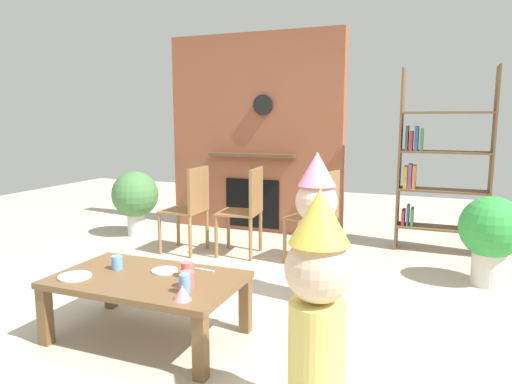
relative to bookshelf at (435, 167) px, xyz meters
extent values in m
plane|color=#BCB29E|center=(-1.37, -2.40, -0.89)|extent=(12.00, 12.00, 0.00)
cube|color=#935138|center=(-2.10, 0.20, 0.31)|extent=(2.20, 0.18, 2.40)
cube|color=black|center=(-2.10, 0.10, -0.54)|extent=(0.70, 0.02, 0.60)
cube|color=brown|center=(-2.10, 0.06, 0.06)|extent=(1.10, 0.10, 0.04)
cylinder|color=black|center=(-1.95, 0.08, 0.66)|extent=(0.24, 0.04, 0.24)
cube|color=brown|center=(-0.36, 0.00, 0.06)|extent=(0.02, 0.28, 1.90)
cube|color=brown|center=(0.52, 0.00, 0.06)|extent=(0.02, 0.28, 1.90)
cube|color=brown|center=(0.08, 0.00, -0.64)|extent=(0.86, 0.28, 0.02)
cube|color=brown|center=(0.08, 0.00, -0.24)|extent=(0.86, 0.28, 0.02)
cube|color=brown|center=(0.08, 0.00, 0.16)|extent=(0.86, 0.28, 0.02)
cube|color=brown|center=(0.08, 0.00, 0.56)|extent=(0.86, 0.28, 0.02)
cube|color=#B23333|center=(-0.29, 0.00, -0.55)|extent=(0.03, 0.20, 0.16)
cube|color=#3359A5|center=(-0.25, 0.00, -0.52)|extent=(0.02, 0.20, 0.21)
cube|color=#3F8C4C|center=(-0.20, 0.00, -0.54)|extent=(0.03, 0.20, 0.18)
cube|color=gold|center=(-0.29, 0.00, -0.11)|extent=(0.04, 0.20, 0.23)
cube|color=#8C4C99|center=(-0.25, 0.00, -0.10)|extent=(0.04, 0.20, 0.25)
cube|color=#D87F3F|center=(-0.20, 0.00, -0.11)|extent=(0.03, 0.20, 0.24)
cube|color=#4C4C51|center=(-0.30, 0.00, 0.30)|extent=(0.03, 0.20, 0.26)
cube|color=#B23333|center=(-0.25, 0.00, 0.27)|extent=(0.03, 0.20, 0.20)
cube|color=#3359A5|center=(-0.20, 0.00, 0.30)|extent=(0.04, 0.20, 0.25)
cube|color=#3F8C4C|center=(-0.15, 0.00, 0.29)|extent=(0.03, 0.20, 0.23)
cube|color=brown|center=(-1.64, -2.80, -0.50)|extent=(1.18, 0.71, 0.04)
cube|color=brown|center=(-2.18, -3.11, -0.71)|extent=(0.07, 0.07, 0.37)
cube|color=brown|center=(-1.09, -3.11, -0.71)|extent=(0.07, 0.07, 0.37)
cube|color=brown|center=(-2.18, -2.50, -0.71)|extent=(0.07, 0.07, 0.37)
cube|color=brown|center=(-1.09, -2.50, -0.71)|extent=(0.07, 0.07, 0.37)
cylinder|color=#669EE0|center=(-1.27, -2.96, -0.43)|extent=(0.06, 0.06, 0.11)
cylinder|color=#669EE0|center=(-1.91, -2.75, -0.44)|extent=(0.07, 0.07, 0.09)
cylinder|color=#E5666B|center=(-1.40, -2.71, -0.44)|extent=(0.08, 0.08, 0.09)
cylinder|color=#E5666B|center=(-1.30, -2.87, -0.43)|extent=(0.08, 0.08, 0.10)
cylinder|color=white|center=(-2.05, -2.98, -0.48)|extent=(0.20, 0.20, 0.01)
cylinder|color=white|center=(-1.59, -2.68, -0.48)|extent=(0.17, 0.17, 0.01)
cone|color=pink|center=(-1.23, -3.06, -0.44)|extent=(0.10, 0.10, 0.09)
cube|color=silver|center=(-1.36, -2.56, -0.48)|extent=(0.15, 0.03, 0.01)
cylinder|color=#E0CC66|center=(-0.43, -3.24, -0.60)|extent=(0.26, 0.26, 0.59)
sphere|color=beige|center=(-0.43, -3.24, -0.15)|extent=(0.30, 0.30, 0.30)
cone|color=#F2D14C|center=(-0.43, -3.24, 0.09)|extent=(0.27, 0.27, 0.24)
cylinder|color=#EAB2C6|center=(-0.81, -1.80, -0.58)|extent=(0.28, 0.28, 0.61)
sphere|color=beige|center=(-0.81, -1.80, -0.11)|extent=(0.32, 0.32, 0.32)
cone|color=pink|center=(-0.81, -1.80, 0.13)|extent=(0.29, 0.29, 0.25)
cube|color=olive|center=(-2.43, -1.00, -0.45)|extent=(0.40, 0.40, 0.02)
cube|color=olive|center=(-2.24, -1.01, -0.21)|extent=(0.03, 0.40, 0.45)
cylinder|color=olive|center=(-2.60, -0.82, -0.67)|extent=(0.04, 0.04, 0.43)
cylinder|color=olive|center=(-2.61, -1.18, -0.67)|extent=(0.04, 0.04, 0.43)
cylinder|color=olive|center=(-2.24, -0.83, -0.67)|extent=(0.04, 0.04, 0.43)
cylinder|color=olive|center=(-2.25, -1.19, -0.67)|extent=(0.04, 0.04, 0.43)
cube|color=olive|center=(-1.84, -0.89, -0.45)|extent=(0.43, 0.43, 0.02)
cube|color=olive|center=(-1.66, -0.87, -0.21)|extent=(0.07, 0.40, 0.45)
cylinder|color=olive|center=(-2.04, -0.73, -0.67)|extent=(0.04, 0.04, 0.43)
cylinder|color=olive|center=(-2.01, -1.09, -0.67)|extent=(0.04, 0.04, 0.43)
cylinder|color=olive|center=(-1.68, -0.69, -0.67)|extent=(0.04, 0.04, 0.43)
cylinder|color=olive|center=(-1.65, -1.05, -0.67)|extent=(0.04, 0.04, 0.43)
cube|color=olive|center=(-1.10, -0.86, -0.45)|extent=(0.49, 0.49, 0.02)
cube|color=olive|center=(-0.92, -0.91, -0.21)|extent=(0.13, 0.39, 0.45)
cylinder|color=olive|center=(-1.22, -0.64, -0.67)|extent=(0.04, 0.04, 0.43)
cylinder|color=olive|center=(-1.32, -0.99, -0.67)|extent=(0.04, 0.04, 0.43)
cylinder|color=olive|center=(-0.87, -0.73, -0.67)|extent=(0.04, 0.04, 0.43)
cylinder|color=olive|center=(-0.97, -1.08, -0.67)|extent=(0.04, 0.04, 0.43)
cylinder|color=beige|center=(0.47, -0.94, -0.75)|extent=(0.27, 0.27, 0.28)
sphere|color=green|center=(0.47, -0.94, -0.39)|extent=(0.52, 0.52, 0.52)
cylinder|color=beige|center=(-3.31, -0.62, -0.76)|extent=(0.21, 0.21, 0.27)
sphere|color=#467C42|center=(-3.31, -0.62, -0.39)|extent=(0.55, 0.55, 0.55)
camera|label=1|loc=(0.04, -5.17, 0.50)|focal=32.71mm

